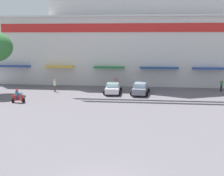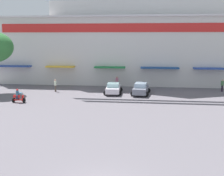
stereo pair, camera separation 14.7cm
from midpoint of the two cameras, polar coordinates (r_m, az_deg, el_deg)
The scene contains 8 objects.
ground_plane at distance 26.30m, azimuth 1.99°, elevation -5.84°, with size 128.00×128.00×0.00m, color slate.
colonial_building at distance 48.56m, azimuth 4.28°, elevation 12.27°, with size 42.20×17.04×21.65m.
parked_car_0 at distance 37.38m, azimuth 0.04°, elevation -0.03°, with size 2.41×4.18×1.36m.
parked_car_1 at distance 36.92m, azimuth 5.40°, elevation -0.12°, with size 2.47×4.32×1.48m.
scooter_rider_2 at distance 33.81m, azimuth -17.87°, elevation -1.68°, with size 1.36×0.53×1.54m.
pedestrian_1 at distance 42.07m, azimuth 0.73°, elevation 1.33°, with size 0.56×0.56×1.57m.
pedestrian_2 at distance 39.40m, azimuth -11.14°, elevation 0.65°, with size 0.46×0.46×1.63m.
pedestrian_3 at distance 41.34m, azimuth 20.33°, elevation 0.61°, with size 0.53×0.53×1.63m.
Camera 1 is at (1.89, -12.26, 7.10)m, focal length 47.23 mm.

